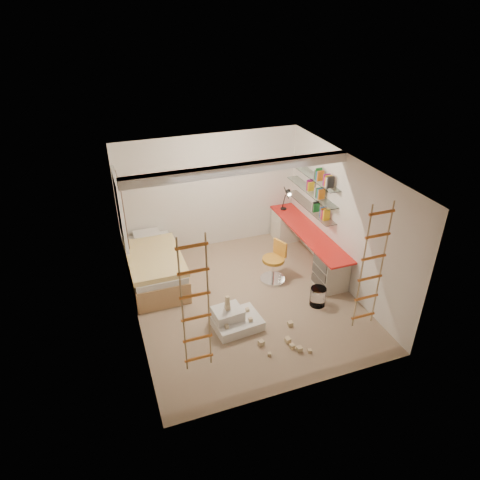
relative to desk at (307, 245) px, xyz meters
name	(u,v)px	position (x,y,z in m)	size (l,w,h in m)	color
floor	(245,300)	(-1.72, -0.86, -0.40)	(4.50, 4.50, 0.00)	tan
ceiling_beam	(240,169)	(-1.72, -0.56, 2.12)	(4.00, 0.18, 0.16)	white
window_frame	(120,209)	(-3.69, 0.64, 1.15)	(0.06, 1.15, 1.35)	white
window_blind	(122,209)	(-3.65, 0.64, 1.15)	(0.02, 1.00, 1.20)	#4C2D1E
rope_ladder_left	(196,307)	(-3.07, -2.61, 1.11)	(0.41, 0.04, 2.13)	orange
rope_ladder_right	(372,268)	(-0.37, -2.61, 1.11)	(0.41, 0.04, 2.13)	#BF6320
waste_bin	(318,297)	(-0.50, -1.45, -0.22)	(0.29, 0.29, 0.37)	white
desk	(307,245)	(0.00, 0.00, 0.00)	(0.56, 2.80, 0.75)	red
shelves	(311,192)	(0.15, 0.27, 1.10)	(0.25, 1.80, 0.71)	white
bed	(155,266)	(-3.20, 0.36, -0.07)	(1.02, 2.00, 0.69)	#AD7F51
task_lamp	(287,196)	(-0.05, 0.96, 0.73)	(0.14, 0.36, 0.57)	black
swivel_chair	(274,267)	(-0.95, -0.43, -0.09)	(0.66, 0.66, 0.85)	#BA7D23
play_platform	(234,320)	(-2.16, -1.50, -0.26)	(0.86, 0.70, 0.36)	silver
toy_blocks	(264,329)	(-1.78, -1.92, -0.22)	(1.21, 1.18, 0.63)	#CCB284
books	(312,186)	(0.15, 0.27, 1.22)	(0.14, 0.64, 0.92)	yellow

